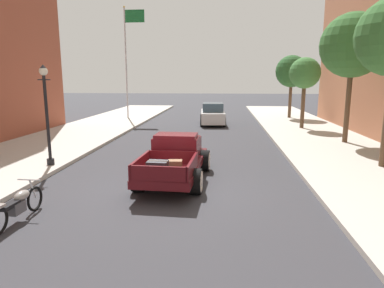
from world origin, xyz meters
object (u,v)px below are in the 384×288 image
(street_lamp_near, at_px, (46,108))
(street_tree_second, at_px, (353,46))
(street_tree_farthest, at_px, (292,72))
(hotrod_truck_maroon, at_px, (176,157))
(motorcycle_parked, at_px, (18,205))
(street_tree_third, at_px, (305,74))
(flagpole, at_px, (128,51))
(car_background_white, at_px, (213,114))

(street_lamp_near, bearing_deg, street_tree_second, 24.68)
(street_tree_second, distance_m, street_tree_farthest, 11.61)
(hotrod_truck_maroon, height_order, street_lamp_near, street_lamp_near)
(motorcycle_parked, height_order, street_lamp_near, street_lamp_near)
(street_tree_second, height_order, street_tree_farthest, street_tree_second)
(street_lamp_near, distance_m, street_tree_third, 16.62)
(street_tree_second, bearing_deg, street_lamp_near, -155.32)
(flagpole, xyz_separation_m, street_tree_third, (13.36, -5.05, -1.98))
(motorcycle_parked, relative_size, street_tree_farthest, 0.40)
(street_tree_second, bearing_deg, street_tree_farthest, 93.81)
(street_lamp_near, height_order, street_tree_second, street_tree_second)
(car_background_white, bearing_deg, flagpole, 159.60)
(flagpole, bearing_deg, street_tree_second, -35.36)
(motorcycle_parked, height_order, flagpole, flagpole)
(street_lamp_near, xyz_separation_m, street_tree_third, (12.12, 11.29, 1.40))
(flagpole, height_order, street_tree_second, flagpole)
(street_tree_third, height_order, street_tree_farthest, street_tree_farthest)
(car_background_white, distance_m, street_tree_third, 7.29)
(street_tree_third, bearing_deg, motorcycle_parked, -122.57)
(street_lamp_near, distance_m, flagpole, 16.73)
(street_lamp_near, bearing_deg, flagpole, 94.36)
(hotrod_truck_maroon, distance_m, street_tree_second, 11.54)
(street_tree_third, relative_size, street_tree_farthest, 0.90)
(street_tree_third, bearing_deg, street_tree_farthest, 86.98)
(car_background_white, xyz_separation_m, street_tree_farthest, (6.52, 3.94, 3.28))
(car_background_white, distance_m, flagpole, 9.14)
(car_background_white, bearing_deg, motorcycle_parked, -102.68)
(car_background_white, xyz_separation_m, street_lamp_near, (-5.93, -13.67, 1.62))
(flagpole, relative_size, street_tree_second, 1.39)
(motorcycle_parked, xyz_separation_m, street_tree_farthest, (10.71, 22.57, 3.61))
(motorcycle_parked, relative_size, street_lamp_near, 0.55)
(street_tree_second, bearing_deg, hotrod_truck_maroon, -139.44)
(car_background_white, bearing_deg, hotrod_truck_maroon, -93.25)
(motorcycle_parked, distance_m, street_lamp_near, 5.60)
(street_lamp_near, bearing_deg, street_tree_third, 42.97)
(hotrod_truck_maroon, distance_m, street_lamp_near, 5.43)
(hotrod_truck_maroon, relative_size, street_tree_farthest, 0.95)
(motorcycle_parked, xyz_separation_m, street_lamp_near, (-1.74, 4.96, 1.94))
(hotrod_truck_maroon, bearing_deg, flagpole, 110.24)
(street_lamp_near, height_order, flagpole, flagpole)
(car_background_white, relative_size, street_tree_third, 0.93)
(street_lamp_near, relative_size, street_tree_second, 0.58)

